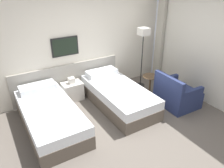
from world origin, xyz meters
TOP-DOWN VIEW (x-y plane):
  - ground_plane at (0.00, 0.00)m, footprint 16.00×16.00m
  - wall_headboard at (-0.03, 2.07)m, footprint 10.00×0.10m
  - wall_window at (2.15, -0.12)m, footprint 0.21×4.54m
  - bed_near_door at (-1.37, 0.99)m, footprint 0.96×2.05m
  - bed_near_window at (0.23, 0.99)m, footprint 0.96×2.05m
  - nightstand at (-0.57, 1.78)m, footprint 0.47×0.35m
  - floor_lamp at (1.33, 1.53)m, footprint 0.25×0.25m
  - side_table at (1.17, 0.96)m, footprint 0.40×0.40m
  - armchair at (1.41, 0.28)m, footprint 0.78×0.88m

SIDE VIEW (x-z plane):
  - ground_plane at x=0.00m, z-range 0.00..0.00m
  - nightstand at x=-0.57m, z-range -0.06..0.52m
  - bed_near_door at x=-1.37m, z-range -0.06..0.56m
  - bed_near_window at x=0.23m, z-range -0.06..0.56m
  - armchair at x=1.41m, z-range -0.14..0.66m
  - side_table at x=1.17m, z-range 0.10..0.65m
  - wall_headboard at x=-0.03m, z-range -0.05..2.65m
  - floor_lamp at x=1.33m, z-range 0.54..2.13m
  - wall_window at x=2.15m, z-range -0.01..2.69m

